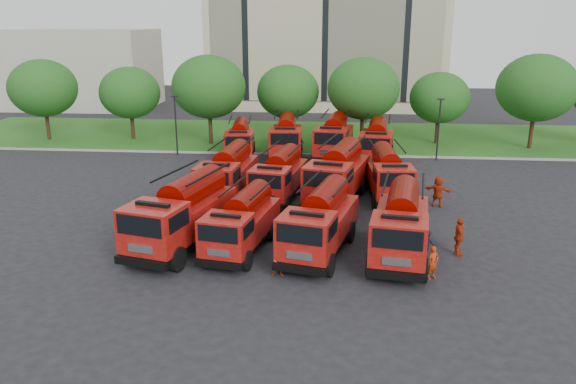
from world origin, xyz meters
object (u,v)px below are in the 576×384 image
object	(u,v)px
firefighter_2	(457,255)
firefighter_3	(425,258)
firefighter_4	(237,228)
fire_truck_2	(320,221)
fire_truck_5	(279,176)
fire_truck_9	(286,137)
firefighter_1	(280,276)
fire_truck_1	(242,222)
fire_truck_7	(388,174)
firefighter_0	(432,278)
fire_truck_3	(401,224)
fire_truck_10	(334,137)
fire_truck_0	(183,213)
fire_truck_8	(240,140)
fire_truck_6	(338,174)
fire_truck_4	(228,173)
fire_truck_11	(377,142)
firefighter_5	(437,206)

from	to	relation	value
firefighter_2	firefighter_3	bearing A→B (deg)	104.86
firefighter_2	firefighter_4	world-z (taller)	firefighter_2
fire_truck_2	fire_truck_5	world-z (taller)	fire_truck_2
fire_truck_9	firefighter_3	distance (m)	22.34
firefighter_1	firefighter_3	bearing A→B (deg)	12.79
fire_truck_9	firefighter_4	distance (m)	17.36
firefighter_1	fire_truck_1	bearing A→B (deg)	118.48
fire_truck_7	firefighter_0	world-z (taller)	fire_truck_7
fire_truck_3	fire_truck_10	world-z (taller)	fire_truck_10
firefighter_2	fire_truck_0	bearing A→B (deg)	87.82
fire_truck_9	fire_truck_7	bearing A→B (deg)	-57.75
fire_truck_8	fire_truck_7	bearing A→B (deg)	-48.58
firefighter_2	firefighter_4	distance (m)	11.87
fire_truck_1	fire_truck_10	size ratio (longest dim) A/B	0.86
fire_truck_0	fire_truck_7	bearing A→B (deg)	54.49
fire_truck_2	fire_truck_6	size ratio (longest dim) A/B	0.92
fire_truck_10	firefighter_4	world-z (taller)	fire_truck_10
fire_truck_6	firefighter_3	xyz separation A→B (m)	(4.32, -8.84, -1.78)
fire_truck_10	firefighter_1	world-z (taller)	fire_truck_10
fire_truck_4	firefighter_1	size ratio (longest dim) A/B	4.96
fire_truck_0	firefighter_1	bearing A→B (deg)	-16.40
fire_truck_7	firefighter_3	distance (m)	10.01
fire_truck_6	firefighter_1	bearing A→B (deg)	-89.06
fire_truck_9	fire_truck_11	xyz separation A→B (m)	(7.48, -1.26, -0.02)
fire_truck_2	firefighter_1	distance (m)	3.79
fire_truck_6	firefighter_3	bearing A→B (deg)	-50.43
fire_truck_5	fire_truck_10	xyz separation A→B (m)	(3.40, 11.81, 0.19)
fire_truck_7	firefighter_2	distance (m)	9.84
fire_truck_8	fire_truck_11	size ratio (longest dim) A/B	0.90
fire_truck_1	fire_truck_10	xyz separation A→B (m)	(4.41, 20.35, 0.27)
fire_truck_3	fire_truck_8	world-z (taller)	fire_truck_3
firefighter_2	firefighter_5	world-z (taller)	firefighter_5
fire_truck_7	firefighter_1	bearing A→B (deg)	-119.20
fire_truck_3	fire_truck_8	xyz separation A→B (m)	(-11.33, 19.98, -0.16)
fire_truck_5	firefighter_5	distance (m)	10.12
firefighter_5	firefighter_0	bearing A→B (deg)	101.68
firefighter_1	firefighter_4	distance (m)	6.63
firefighter_3	firefighter_4	bearing A→B (deg)	-18.69
fire_truck_2	firefighter_1	world-z (taller)	fire_truck_2
fire_truck_0	fire_truck_11	size ratio (longest dim) A/B	1.08
fire_truck_6	firefighter_4	xyz separation A→B (m)	(-5.56, -5.57, -1.78)
fire_truck_8	fire_truck_1	bearing A→B (deg)	-86.80
fire_truck_7	fire_truck_11	world-z (taller)	fire_truck_11
fire_truck_1	firefighter_5	size ratio (longest dim) A/B	3.46
fire_truck_5	firefighter_2	size ratio (longest dim) A/B	3.66
fire_truck_7	firefighter_4	distance (m)	11.09
fire_truck_1	fire_truck_9	world-z (taller)	fire_truck_9
fire_truck_5	fire_truck_9	bearing A→B (deg)	102.32
fire_truck_2	fire_truck_1	bearing A→B (deg)	-166.36
fire_truck_8	firefighter_3	size ratio (longest dim) A/B	4.50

